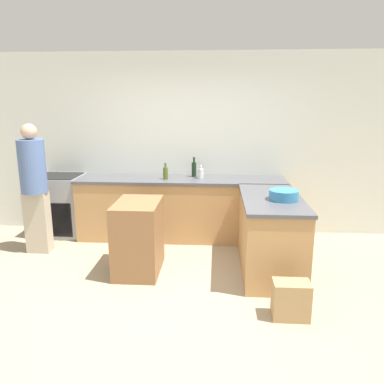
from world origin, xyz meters
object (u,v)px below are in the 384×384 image
object	(u,v)px
wine_bottle_dark	(194,169)
island_table	(138,237)
paper_bag	(291,300)
vinegar_bottle_clear	(201,173)
person_by_range	(34,184)
range_oven	(61,205)
olive_oil_bottle	(166,173)
mixing_bowl	(284,195)

from	to	relation	value
wine_bottle_dark	island_table	bearing A→B (deg)	-113.49
wine_bottle_dark	paper_bag	size ratio (longest dim) A/B	0.81
vinegar_bottle_clear	person_by_range	distance (m)	2.26
range_oven	wine_bottle_dark	world-z (taller)	wine_bottle_dark
range_oven	paper_bag	distance (m)	3.74
olive_oil_bottle	wine_bottle_dark	distance (m)	0.45
island_table	olive_oil_bottle	distance (m)	1.26
wine_bottle_dark	paper_bag	xyz separation A→B (m)	(1.05, -2.23, -0.84)
mixing_bowl	olive_oil_bottle	distance (m)	1.84
olive_oil_bottle	person_by_range	bearing A→B (deg)	-160.06
vinegar_bottle_clear	paper_bag	xyz separation A→B (m)	(0.94, -2.13, -0.80)
vinegar_bottle_clear	person_by_range	world-z (taller)	person_by_range
mixing_bowl	paper_bag	world-z (taller)	mixing_bowl
island_table	wine_bottle_dark	world-z (taller)	wine_bottle_dark
olive_oil_bottle	person_by_range	size ratio (longest dim) A/B	0.14
island_table	wine_bottle_dark	xyz separation A→B (m)	(0.58, 1.32, 0.59)
range_oven	mixing_bowl	distance (m)	3.37
mixing_bowl	olive_oil_bottle	xyz separation A→B (m)	(-1.49, 1.08, 0.04)
range_oven	wine_bottle_dark	bearing A→B (deg)	3.09
island_table	person_by_range	bearing A→B (deg)	160.90
mixing_bowl	wine_bottle_dark	distance (m)	1.70
range_oven	person_by_range	world-z (taller)	person_by_range
range_oven	wine_bottle_dark	size ratio (longest dim) A/B	3.13
mixing_bowl	person_by_range	bearing A→B (deg)	171.35
mixing_bowl	paper_bag	xyz separation A→B (m)	(-0.05, -0.94, -0.78)
island_table	person_by_range	size ratio (longest dim) A/B	0.50
vinegar_bottle_clear	olive_oil_bottle	distance (m)	0.51
island_table	person_by_range	distance (m)	1.63
mixing_bowl	paper_bag	distance (m)	1.22
range_oven	vinegar_bottle_clear	size ratio (longest dim) A/B	4.88
wine_bottle_dark	person_by_range	xyz separation A→B (m)	(-2.04, -0.82, -0.09)
mixing_bowl	wine_bottle_dark	xyz separation A→B (m)	(-1.09, 1.29, 0.06)
mixing_bowl	vinegar_bottle_clear	bearing A→B (deg)	129.85
range_oven	olive_oil_bottle	bearing A→B (deg)	-3.80
mixing_bowl	paper_bag	size ratio (longest dim) A/B	0.91
mixing_bowl	vinegar_bottle_clear	world-z (taller)	vinegar_bottle_clear
range_oven	island_table	xyz separation A→B (m)	(1.45, -1.22, -0.03)
olive_oil_bottle	person_by_range	xyz separation A→B (m)	(-1.65, -0.60, -0.06)
olive_oil_bottle	paper_bag	world-z (taller)	olive_oil_bottle
mixing_bowl	person_by_range	size ratio (longest dim) A/B	0.19
mixing_bowl	island_table	bearing A→B (deg)	-178.94
island_table	wine_bottle_dark	bearing A→B (deg)	66.51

